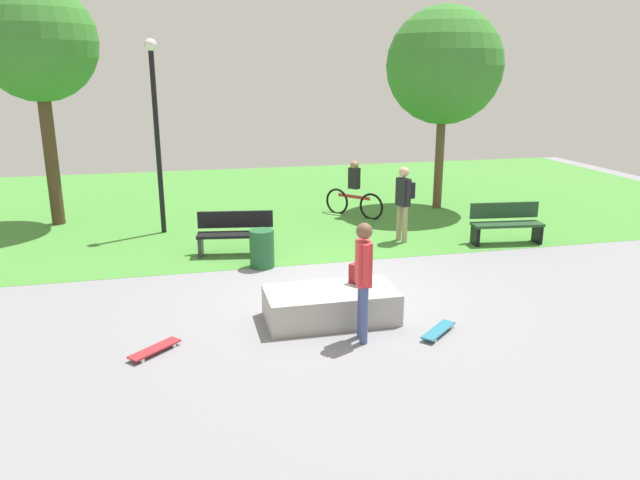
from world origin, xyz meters
The scene contains 15 objects.
ground_plane centered at (0.00, 0.00, 0.00)m, with size 28.00×28.00×0.00m, color gray.
grass_lawn centered at (0.00, 7.75, 0.00)m, with size 26.60×12.51×0.01m, color #478C38.
concrete_ledge centered at (-0.35, -1.30, 0.25)m, with size 2.04×1.03×0.49m, color #A8A59E.
backpack_on_ledge centered at (0.17, -1.10, 0.65)m, with size 0.28×0.20×0.32m, color maroon.
skater_performing_trick centered at (-0.09, -2.13, 1.04)m, with size 0.24×0.43×1.77m.
skateboard_by_ledge centered at (1.08, -2.21, 0.06)m, with size 0.73×0.68×0.08m.
skateboard_spare centered at (-3.03, -1.88, 0.06)m, with size 0.73×0.68×0.08m.
park_bench_center_lawn centered at (4.59, 2.01, 0.48)m, with size 1.64×0.64×0.91m.
park_bench_by_oak centered at (-1.46, 2.56, 0.48)m, with size 1.65×0.70×0.91m.
tree_broad_elm centered at (-5.62, 6.23, 4.40)m, with size 2.81×2.81×5.86m.
tree_slender_maple centered at (4.57, 5.73, 3.89)m, with size 3.12×3.12×5.47m.
lamp_post centered at (-2.99, 4.75, 2.70)m, with size 0.28×0.28×4.48m.
trash_bin centered at (-1.03, 1.56, 0.38)m, with size 0.49×0.49×0.76m, color #1E592D.
pedestrian_with_backpack centered at (2.37, 2.69, 1.04)m, with size 0.41×0.42×1.72m.
cyclist_on_bicycle centered at (1.97, 5.30, 0.63)m, with size 1.22×1.43×1.52m.
Camera 1 is at (-2.56, -9.86, 3.83)m, focal length 33.82 mm.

